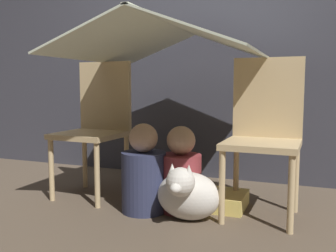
{
  "coord_description": "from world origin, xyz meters",
  "views": [
    {
      "loc": [
        0.87,
        -1.99,
        0.79
      ],
      "look_at": [
        0.0,
        0.24,
        0.53
      ],
      "focal_mm": 40.0,
      "sensor_mm": 36.0,
      "label": 1
    }
  ],
  "objects_px": {
    "dog": "(187,194)",
    "chair_right": "(264,129)",
    "chair_left": "(96,122)",
    "person_second": "(181,175)",
    "person_front": "(144,175)"
  },
  "relations": [
    {
      "from": "dog",
      "to": "chair_right",
      "type": "bearing_deg",
      "value": 36.13
    },
    {
      "from": "chair_left",
      "to": "person_second",
      "type": "xyz_separation_m",
      "value": [
        0.7,
        -0.14,
        -0.29
      ]
    },
    {
      "from": "person_front",
      "to": "dog",
      "type": "xyz_separation_m",
      "value": [
        0.31,
        -0.06,
        -0.07
      ]
    },
    {
      "from": "dog",
      "to": "person_second",
      "type": "bearing_deg",
      "value": 121.61
    },
    {
      "from": "chair_right",
      "to": "person_front",
      "type": "distance_m",
      "value": 0.79
    },
    {
      "from": "person_front",
      "to": "dog",
      "type": "distance_m",
      "value": 0.32
    },
    {
      "from": "chair_right",
      "to": "dog",
      "type": "height_order",
      "value": "chair_right"
    },
    {
      "from": "chair_right",
      "to": "person_second",
      "type": "distance_m",
      "value": 0.58
    },
    {
      "from": "chair_left",
      "to": "person_front",
      "type": "xyz_separation_m",
      "value": [
        0.48,
        -0.23,
        -0.29
      ]
    },
    {
      "from": "person_front",
      "to": "chair_left",
      "type": "bearing_deg",
      "value": 154.29
    },
    {
      "from": "person_second",
      "to": "dog",
      "type": "bearing_deg",
      "value": -58.39
    },
    {
      "from": "person_second",
      "to": "dog",
      "type": "xyz_separation_m",
      "value": [
        0.09,
        -0.15,
        -0.07
      ]
    },
    {
      "from": "chair_right",
      "to": "person_front",
      "type": "height_order",
      "value": "chair_right"
    },
    {
      "from": "chair_right",
      "to": "chair_left",
      "type": "bearing_deg",
      "value": -178.84
    },
    {
      "from": "chair_left",
      "to": "person_front",
      "type": "bearing_deg",
      "value": -22.9
    }
  ]
}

